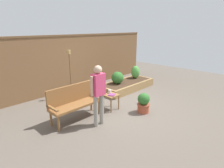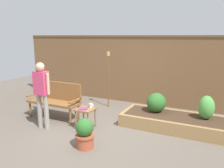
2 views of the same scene
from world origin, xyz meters
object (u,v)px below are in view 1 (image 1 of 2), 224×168
Objects in this scene: book_on_table at (112,95)px; shrub_far_corner at (135,72)px; tiki_torch at (70,66)px; side_table at (111,97)px; shrub_near_bench at (117,78)px; person_by_bench at (98,91)px; potted_boxwood at (143,103)px; garden_bench at (74,100)px; cup_on_table at (110,91)px.

book_on_table is 2.79m from shrub_far_corner.
book_on_table is at bearing -157.34° from shrub_far_corner.
side_table is at bearing -81.25° from tiki_torch.
book_on_table is 1.79m from shrub_near_bench.
side_table is at bearing -158.20° from shrub_far_corner.
person_by_bench reaches higher than shrub_far_corner.
book_on_table is at bearing 124.51° from potted_boxwood.
side_table is at bearing -15.06° from garden_bench.
garden_bench reaches higher than book_on_table.
potted_boxwood is (0.54, -0.78, -0.19)m from book_on_table.
side_table is 3.87× the size of cup_on_table.
cup_on_table is 0.21× the size of potted_boxwood.
garden_bench is at bearing 164.94° from side_table.
potted_boxwood is 2.07m from shrub_near_bench.
potted_boxwood is at bearing -80.28° from book_on_table.
shrub_near_bench is at bearing 35.93° from side_table.
book_on_table is 0.96m from potted_boxwood.
tiki_torch is 2.25m from person_by_bench.
person_by_bench is at bearing -153.92° from side_table.
book_on_table is 0.33× the size of potted_boxwood.
cup_on_table reaches higher than side_table.
book_on_table is at bearing -18.08° from garden_bench.
tiki_torch is at bearing 166.21° from shrub_far_corner.
cup_on_table is 1.60m from shrub_near_bench.
person_by_bench reaches higher than book_on_table.
cup_on_table is 0.21m from book_on_table.
shrub_near_bench is at bearing 15.86° from garden_bench.
side_table is 0.11m from book_on_table.
person_by_bench is at bearing -149.87° from cup_on_table.
side_table is 1.89m from tiki_torch.
book_on_table is at bearing 23.74° from person_by_bench.
garden_bench is 2.00m from potted_boxwood.
potted_boxwood is at bearing -65.72° from cup_on_table.
tiki_torch reaches higher than book_on_table.
cup_on_table is 0.23× the size of shrub_far_corner.
tiki_torch is 1.08× the size of person_by_bench.
person_by_bench is (-3.44, -1.46, 0.36)m from shrub_far_corner.
shrub_far_corner is at bearing 19.88° from cup_on_table.
garden_bench is 0.87m from person_by_bench.
shrub_near_bench is 1.14m from shrub_far_corner.
book_on_table is at bearing -82.36° from tiki_torch.
person_by_bench is at bearing -106.34° from tiki_torch.
garden_bench is 0.92× the size of person_by_bench.
shrub_far_corner is at bearing 0.00° from shrub_near_bench.
garden_bench is 1.76m from tiki_torch.
garden_bench is 11.60× the size of cup_on_table.
side_table is at bearing -121.26° from cup_on_table.
side_table is at bearing 26.08° from person_by_bench.
garden_bench is 3.00× the size of side_table.
person_by_bench is (-0.87, -0.38, 0.44)m from book_on_table.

